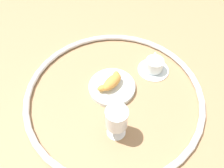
% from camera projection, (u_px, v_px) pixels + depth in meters
% --- Properties ---
extents(ground_plane, '(2.20, 2.20, 0.00)m').
position_uv_depth(ground_plane, '(114.00, 96.00, 0.93)').
color(ground_plane, '#997551').
extents(table_chrome_rim, '(0.71, 0.71, 0.02)m').
position_uv_depth(table_chrome_rim, '(114.00, 94.00, 0.92)').
color(table_chrome_rim, silver).
rests_on(table_chrome_rim, ground_plane).
extents(pastry_plate, '(0.19, 0.19, 0.02)m').
position_uv_depth(pastry_plate, '(112.00, 87.00, 0.95)').
color(pastry_plate, silver).
rests_on(pastry_plate, ground_plane).
extents(croissant_large, '(0.14, 0.06, 0.04)m').
position_uv_depth(croissant_large, '(111.00, 82.00, 0.92)').
color(croissant_large, '#CC893D').
rests_on(croissant_large, pastry_plate).
extents(coffee_cup_near, '(0.14, 0.14, 0.06)m').
position_uv_depth(coffee_cup_near, '(154.00, 66.00, 1.00)').
color(coffee_cup_near, silver).
rests_on(coffee_cup_near, ground_plane).
extents(juice_glass_left, '(0.08, 0.08, 0.14)m').
position_uv_depth(juice_glass_left, '(117.00, 119.00, 0.76)').
color(juice_glass_left, white).
rests_on(juice_glass_left, ground_plane).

